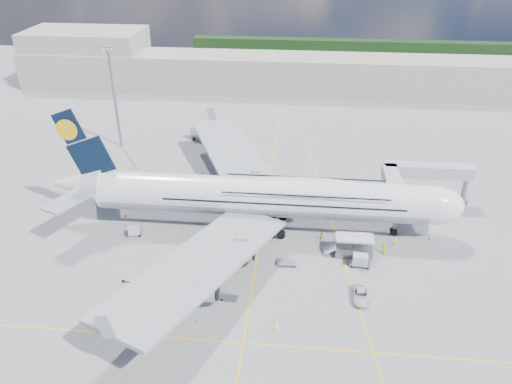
# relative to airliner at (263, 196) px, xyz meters

# --- Properties ---
(ground) EXTENTS (300.00, 300.00, 0.00)m
(ground) POSITION_rel_airliner_xyz_m (-0.26, -10.00, -6.87)
(ground) COLOR gray
(ground) RESTS_ON ground
(taxi_line_main) EXTENTS (0.25, 220.00, 0.01)m
(taxi_line_main) POSITION_rel_airliner_xyz_m (-0.26, -10.00, -6.86)
(taxi_line_main) COLOR yellow
(taxi_line_main) RESTS_ON ground
(taxi_line_cross) EXTENTS (120.00, 0.25, 0.01)m
(taxi_line_cross) POSITION_rel_airliner_xyz_m (-0.26, -30.00, -6.86)
(taxi_line_cross) COLOR yellow
(taxi_line_cross) RESTS_ON ground
(taxi_line_diag) EXTENTS (14.16, 99.06, 0.01)m
(taxi_line_diag) POSITION_rel_airliner_xyz_m (13.74, -0.00, -6.86)
(taxi_line_diag) COLOR yellow
(taxi_line_diag) RESTS_ON ground
(airliner) EXTENTS (77.26, 79.15, 23.71)m
(airliner) POSITION_rel_airliner_xyz_m (0.00, 0.00, 0.00)
(airliner) COLOR white
(airliner) RESTS_ON ground
(jet_bridge) EXTENTS (18.80, 12.10, 8.50)m
(jet_bridge) POSITION_rel_airliner_xyz_m (29.55, 10.94, -0.02)
(jet_bridge) COLOR #B7B7BC
(jet_bridge) RESTS_ON ground
(cargo_loader) EXTENTS (8.53, 3.20, 3.67)m
(cargo_loader) POSITION_rel_airliner_xyz_m (16.56, -7.11, -5.62)
(cargo_loader) COLOR silver
(cargo_loader) RESTS_ON ground
(light_mast) EXTENTS (3.00, 0.70, 25.50)m
(light_mast) POSITION_rel_airliner_xyz_m (-40.26, 35.00, 6.34)
(light_mast) COLOR gray
(light_mast) RESTS_ON ground
(terminal) EXTENTS (180.00, 16.00, 12.00)m
(terminal) POSITION_rel_airliner_xyz_m (-0.26, 85.00, -0.87)
(terminal) COLOR #B2AD9E
(terminal) RESTS_ON ground
(hangar) EXTENTS (40.00, 22.00, 18.00)m
(hangar) POSITION_rel_airliner_xyz_m (-70.26, 90.00, 2.13)
(hangar) COLOR #B2AD9E
(hangar) RESTS_ON ground
(tree_line) EXTENTS (160.00, 6.00, 8.00)m
(tree_line) POSITION_rel_airliner_xyz_m (39.74, 130.00, -2.87)
(tree_line) COLOR #193814
(tree_line) RESTS_ON ground
(dolly_row_a) EXTENTS (3.47, 2.54, 0.46)m
(dolly_row_a) POSITION_rel_airliner_xyz_m (-17.53, -22.73, -6.51)
(dolly_row_a) COLOR gray
(dolly_row_a) RESTS_ON ground
(dolly_row_b) EXTENTS (3.15, 2.33, 0.41)m
(dolly_row_b) POSITION_rel_airliner_xyz_m (-20.44, -18.17, -6.55)
(dolly_row_b) COLOR gray
(dolly_row_b) RESTS_ON ground
(dolly_row_c) EXTENTS (2.84, 1.76, 0.39)m
(dolly_row_c) POSITION_rel_airliner_xyz_m (-3.59, -21.06, -6.56)
(dolly_row_c) COLOR gray
(dolly_row_c) RESTS_ON ground
(dolly_back) EXTENTS (3.25, 2.46, 1.83)m
(dolly_back) POSITION_rel_airliner_xyz_m (-24.01, -5.13, -5.88)
(dolly_back) COLOR gray
(dolly_back) RESTS_ON ground
(dolly_nose_far) EXTENTS (3.59, 2.15, 2.18)m
(dolly_nose_far) POSITION_rel_airliner_xyz_m (17.62, -10.37, -5.70)
(dolly_nose_far) COLOR gray
(dolly_nose_far) RESTS_ON ground
(dolly_nose_near) EXTENTS (3.46, 1.90, 0.50)m
(dolly_nose_near) POSITION_rel_airliner_xyz_m (5.06, -11.23, -6.48)
(dolly_nose_near) COLOR gray
(dolly_nose_near) RESTS_ON ground
(baggage_tug) EXTENTS (2.73, 1.31, 1.70)m
(baggage_tug) POSITION_rel_airliner_xyz_m (-5.53, -12.74, -6.12)
(baggage_tug) COLOR silver
(baggage_tug) RESTS_ON ground
(catering_truck_inner) EXTENTS (6.86, 4.08, 3.83)m
(catering_truck_inner) POSITION_rel_airliner_xyz_m (-8.97, 10.56, -5.06)
(catering_truck_inner) COLOR gray
(catering_truck_inner) RESTS_ON ground
(catering_truck_outer) EXTENTS (6.39, 3.60, 3.59)m
(catering_truck_outer) POSITION_rel_airliner_xyz_m (-19.90, 40.99, -5.20)
(catering_truck_outer) COLOR gray
(catering_truck_outer) RESTS_ON ground
(service_van) EXTENTS (2.49, 5.29, 1.46)m
(service_van) POSITION_rel_airliner_xyz_m (17.07, -18.97, -6.14)
(service_van) COLOR silver
(service_van) RESTS_ON ground
(crew_nose) EXTENTS (0.66, 0.49, 1.65)m
(crew_nose) POSITION_rel_airliner_xyz_m (24.38, -3.82, -6.04)
(crew_nose) COLOR #E4FF1A
(crew_nose) RESTS_ON ground
(crew_loader) EXTENTS (1.01, 0.99, 1.64)m
(crew_loader) POSITION_rel_airliner_xyz_m (11.16, -3.01, -6.05)
(crew_loader) COLOR #BCEE19
(crew_loader) RESTS_ON ground
(crew_wing) EXTENTS (0.67, 1.07, 1.70)m
(crew_wing) POSITION_rel_airliner_xyz_m (-10.09, -9.08, -6.02)
(crew_wing) COLOR #E4F419
(crew_wing) RESTS_ON ground
(crew_van) EXTENTS (1.12, 1.16, 2.00)m
(crew_van) POSITION_rel_airliner_xyz_m (22.16, -6.27, -5.87)
(crew_van) COLOR #B0FF1A
(crew_van) RESTS_ON ground
(crew_tug) EXTENTS (1.04, 0.68, 1.51)m
(crew_tug) POSITION_rel_airliner_xyz_m (4.21, -27.39, -6.11)
(crew_tug) COLOR #EFFF1A
(crew_tug) RESTS_ON ground
(cone_nose) EXTENTS (0.41, 0.41, 0.52)m
(cone_nose) POSITION_rel_airliner_xyz_m (31.16, -1.15, -6.62)
(cone_nose) COLOR orange
(cone_nose) RESTS_ON ground
(cone_wing_left_inner) EXTENTS (0.50, 0.50, 0.63)m
(cone_wing_left_inner) POSITION_rel_airliner_xyz_m (-11.70, 6.10, -6.56)
(cone_wing_left_inner) COLOR orange
(cone_wing_left_inner) RESTS_ON ground
(cone_wing_left_outer) EXTENTS (0.42, 0.42, 0.54)m
(cone_wing_left_outer) POSITION_rel_airliner_xyz_m (-17.21, 32.25, -6.61)
(cone_wing_left_outer) COLOR orange
(cone_wing_left_outer) RESTS_ON ground
(cone_wing_right_inner) EXTENTS (0.45, 0.45, 0.57)m
(cone_wing_right_inner) POSITION_rel_airliner_xyz_m (-6.36, -14.22, -6.59)
(cone_wing_right_inner) COLOR orange
(cone_wing_right_inner) RESTS_ON ground
(cone_wing_right_outer) EXTENTS (0.44, 0.44, 0.56)m
(cone_wing_right_outer) POSITION_rel_airliner_xyz_m (-7.65, -26.51, -6.60)
(cone_wing_right_outer) COLOR orange
(cone_wing_right_outer) RESTS_ON ground
(cone_tail) EXTENTS (0.50, 0.50, 0.64)m
(cone_tail) POSITION_rel_airliner_xyz_m (-27.76, 1.10, -6.56)
(cone_tail) COLOR orange
(cone_tail) RESTS_ON ground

